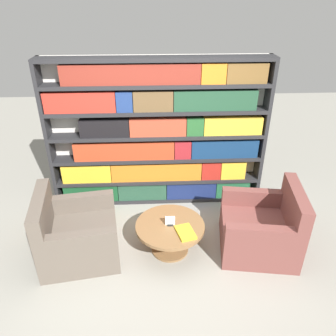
% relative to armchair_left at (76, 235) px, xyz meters
% --- Properties ---
extents(ground_plane, '(14.00, 14.00, 0.00)m').
position_rel_armchair_left_xyz_m(ground_plane, '(1.01, -0.30, -0.29)').
color(ground_plane, gray).
extents(bookshelf, '(3.04, 0.30, 2.13)m').
position_rel_armchair_left_xyz_m(bookshelf, '(1.04, 1.17, 0.75)').
color(bookshelf, silver).
rests_on(bookshelf, ground_plane).
extents(armchair_left, '(1.00, 0.99, 0.86)m').
position_rel_armchair_left_xyz_m(armchair_left, '(0.00, 0.00, 0.00)').
color(armchair_left, brown).
rests_on(armchair_left, ground_plane).
extents(armchair_right, '(1.00, 0.99, 0.86)m').
position_rel_armchair_left_xyz_m(armchair_right, '(2.26, -0.00, 0.00)').
color(armchair_right, brown).
rests_on(armchair_right, ground_plane).
extents(coffee_table, '(0.83, 0.83, 0.39)m').
position_rel_armchair_left_xyz_m(coffee_table, '(1.13, 0.01, -0.01)').
color(coffee_table, brown).
rests_on(coffee_table, ground_plane).
extents(table_sign, '(0.12, 0.06, 0.12)m').
position_rel_armchair_left_xyz_m(table_sign, '(1.13, 0.01, 0.15)').
color(table_sign, black).
rests_on(table_sign, coffee_table).
extents(stray_book, '(0.25, 0.31, 0.03)m').
position_rel_armchair_left_xyz_m(stray_book, '(1.30, -0.15, 0.12)').
color(stray_book, gold).
rests_on(stray_book, coffee_table).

